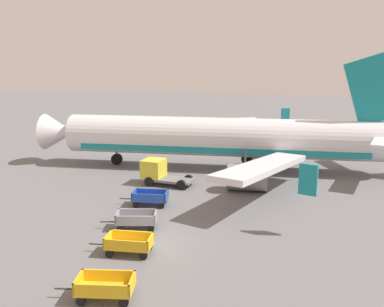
{
  "coord_description": "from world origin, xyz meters",
  "views": [
    {
      "loc": [
        6.06,
        -22.04,
        10.42
      ],
      "look_at": [
        0.45,
        11.72,
        2.8
      ],
      "focal_mm": 39.62,
      "sensor_mm": 36.0,
      "label": 1
    }
  ],
  "objects_px": {
    "baggage_cart_fourth_in_row": "(150,198)",
    "service_truck_beside_carts": "(159,171)",
    "baggage_cart_second_in_row": "(129,244)",
    "baggage_cart_third_in_row": "(136,219)",
    "baggage_cart_nearest": "(105,287)",
    "airplane": "(231,138)"
  },
  "relations": [
    {
      "from": "airplane",
      "to": "baggage_cart_nearest",
      "type": "distance_m",
      "value": 24.19
    },
    {
      "from": "baggage_cart_second_in_row",
      "to": "baggage_cart_third_in_row",
      "type": "relative_size",
      "value": 0.98
    },
    {
      "from": "airplane",
      "to": "baggage_cart_second_in_row",
      "type": "height_order",
      "value": "airplane"
    },
    {
      "from": "baggage_cart_third_in_row",
      "to": "baggage_cart_fourth_in_row",
      "type": "height_order",
      "value": "same"
    },
    {
      "from": "baggage_cart_fourth_in_row",
      "to": "service_truck_beside_carts",
      "type": "xyz_separation_m",
      "value": [
        -0.67,
        5.45,
        0.5
      ]
    },
    {
      "from": "airplane",
      "to": "baggage_cart_fourth_in_row",
      "type": "height_order",
      "value": "airplane"
    },
    {
      "from": "baggage_cart_fourth_in_row",
      "to": "service_truck_beside_carts",
      "type": "distance_m",
      "value": 5.51
    },
    {
      "from": "service_truck_beside_carts",
      "to": "baggage_cart_fourth_in_row",
      "type": "bearing_deg",
      "value": -83.02
    },
    {
      "from": "baggage_cart_fourth_in_row",
      "to": "baggage_cart_nearest",
      "type": "bearing_deg",
      "value": -84.23
    },
    {
      "from": "baggage_cart_nearest",
      "to": "baggage_cart_fourth_in_row",
      "type": "relative_size",
      "value": 1.01
    },
    {
      "from": "service_truck_beside_carts",
      "to": "baggage_cart_third_in_row",
      "type": "bearing_deg",
      "value": -84.5
    },
    {
      "from": "baggage_cart_third_in_row",
      "to": "baggage_cart_second_in_row",
      "type": "bearing_deg",
      "value": -79.73
    },
    {
      "from": "baggage_cart_nearest",
      "to": "service_truck_beside_carts",
      "type": "distance_m",
      "value": 17.9
    },
    {
      "from": "baggage_cart_nearest",
      "to": "service_truck_beside_carts",
      "type": "height_order",
      "value": "service_truck_beside_carts"
    },
    {
      "from": "baggage_cart_fourth_in_row",
      "to": "service_truck_beside_carts",
      "type": "height_order",
      "value": "service_truck_beside_carts"
    },
    {
      "from": "airplane",
      "to": "baggage_cart_third_in_row",
      "type": "xyz_separation_m",
      "value": [
        -4.73,
        -15.76,
        -2.45
      ]
    },
    {
      "from": "airplane",
      "to": "service_truck_beside_carts",
      "type": "bearing_deg",
      "value": -133.43
    },
    {
      "from": "baggage_cart_nearest",
      "to": "service_truck_beside_carts",
      "type": "relative_size",
      "value": 0.78
    },
    {
      "from": "airplane",
      "to": "baggage_cart_third_in_row",
      "type": "height_order",
      "value": "airplane"
    },
    {
      "from": "baggage_cart_third_in_row",
      "to": "airplane",
      "type": "bearing_deg",
      "value": 73.31
    },
    {
      "from": "baggage_cart_fourth_in_row",
      "to": "baggage_cart_second_in_row",
      "type": "bearing_deg",
      "value": -83.37
    },
    {
      "from": "airplane",
      "to": "baggage_cart_nearest",
      "type": "xyz_separation_m",
      "value": [
        -3.75,
        -23.78,
        -2.45
      ]
    }
  ]
}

